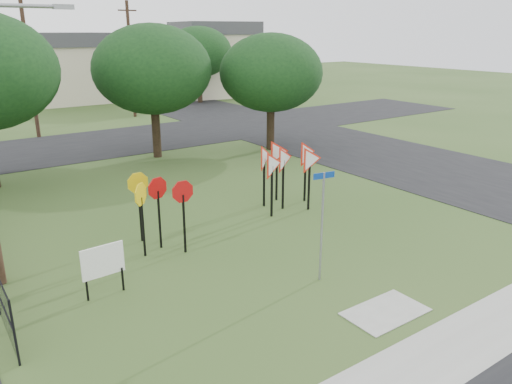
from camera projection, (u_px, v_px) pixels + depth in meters
ground at (318, 274)px, 13.83m from camera, size 140.00×140.00×0.00m
sidewalk at (451, 349)px, 10.56m from camera, size 30.00×1.60×0.02m
planting_strip at (506, 380)px, 9.63m from camera, size 30.00×0.80×0.02m
street_right at (359, 149)px, 28.16m from camera, size 8.00×50.00×0.02m
street_far at (91, 144)px, 29.39m from camera, size 60.00×8.00×0.02m
curb_pad at (386, 312)px, 11.96m from camera, size 2.00×1.20×0.02m
street_name_sign at (322, 220)px, 13.00m from camera, size 0.62×0.12×3.02m
stop_sign_cluster at (155, 196)px, 14.89m from camera, size 1.74×1.63×2.29m
yield_sign_cluster at (286, 161)px, 18.53m from camera, size 3.16×1.65×2.48m
info_board at (103, 263)px, 12.45m from camera, size 1.10×0.11×1.38m
far_pole_a at (29, 62)px, 29.99m from camera, size 1.40×0.24×9.00m
far_pole_b at (131, 59)px, 37.55m from camera, size 1.40×0.24×8.50m
house_mid at (62, 67)px, 46.17m from camera, size 8.40×8.40×6.20m
house_right at (215, 59)px, 50.54m from camera, size 8.30×8.30×7.20m
tree_near_mid at (152, 69)px, 25.19m from camera, size 6.00×6.00×6.80m
tree_near_right at (271, 73)px, 27.01m from camera, size 5.60×5.60×6.33m
tree_far_right at (199, 52)px, 44.97m from camera, size 6.00×6.00×6.80m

